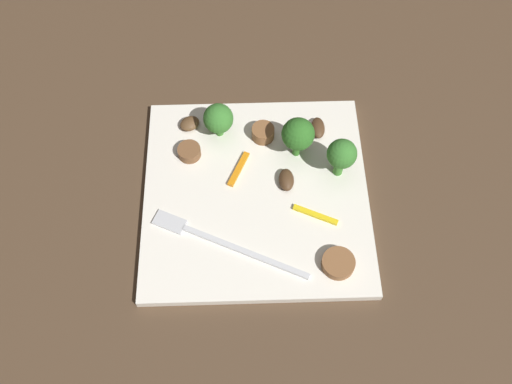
% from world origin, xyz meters
% --- Properties ---
extents(ground_plane, '(1.40, 1.40, 0.00)m').
position_xyz_m(ground_plane, '(0.00, 0.00, 0.00)').
color(ground_plane, '#4C3826').
extents(plate, '(0.25, 0.25, 0.01)m').
position_xyz_m(plate, '(0.00, 0.00, 0.01)').
color(plate, white).
rests_on(plate, ground_plane).
extents(fork, '(0.17, 0.09, 0.00)m').
position_xyz_m(fork, '(0.04, 0.06, 0.01)').
color(fork, silver).
rests_on(fork, plate).
extents(broccoli_floret_0, '(0.04, 0.04, 0.06)m').
position_xyz_m(broccoli_floret_0, '(-0.05, -0.05, 0.05)').
color(broccoli_floret_0, '#347525').
rests_on(broccoli_floret_0, plate).
extents(broccoli_floret_1, '(0.04, 0.04, 0.05)m').
position_xyz_m(broccoli_floret_1, '(0.04, -0.08, 0.04)').
color(broccoli_floret_1, '#408630').
rests_on(broccoli_floret_1, plate).
extents(broccoli_floret_2, '(0.03, 0.03, 0.06)m').
position_xyz_m(broccoli_floret_2, '(-0.09, -0.02, 0.05)').
color(broccoli_floret_2, '#408630').
rests_on(broccoli_floret_2, plate).
extents(sausage_slice_0, '(0.04, 0.04, 0.02)m').
position_xyz_m(sausage_slice_0, '(-0.01, -0.08, 0.02)').
color(sausage_slice_0, brown).
rests_on(sausage_slice_0, plate).
extents(sausage_slice_1, '(0.04, 0.04, 0.01)m').
position_xyz_m(sausage_slice_1, '(0.08, -0.05, 0.02)').
color(sausage_slice_1, brown).
rests_on(sausage_slice_1, plate).
extents(sausage_slice_2, '(0.05, 0.05, 0.01)m').
position_xyz_m(sausage_slice_2, '(-0.08, 0.09, 0.02)').
color(sausage_slice_2, brown).
rests_on(sausage_slice_2, plate).
extents(mushroom_0, '(0.02, 0.03, 0.01)m').
position_xyz_m(mushroom_0, '(-0.08, -0.08, 0.02)').
color(mushroom_0, '#4C331E').
rests_on(mushroom_0, plate).
extents(mushroom_1, '(0.03, 0.03, 0.01)m').
position_xyz_m(mushroom_1, '(0.08, -0.09, 0.02)').
color(mushroom_1, brown).
rests_on(mushroom_1, plate).
extents(mushroom_2, '(0.02, 0.03, 0.01)m').
position_xyz_m(mushroom_2, '(-0.03, -0.01, 0.02)').
color(mushroom_2, '#4C331E').
rests_on(mushroom_2, plate).
extents(pepper_strip_0, '(0.05, 0.03, 0.00)m').
position_xyz_m(pepper_strip_0, '(-0.06, 0.03, 0.01)').
color(pepper_strip_0, yellow).
rests_on(pepper_strip_0, plate).
extents(pepper_strip_1, '(0.03, 0.05, 0.00)m').
position_xyz_m(pepper_strip_1, '(0.02, -0.03, 0.01)').
color(pepper_strip_1, orange).
rests_on(pepper_strip_1, plate).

